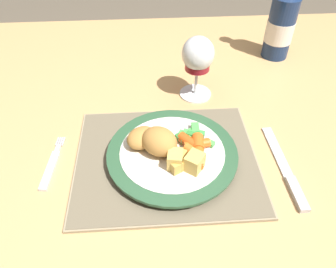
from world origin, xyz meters
name	(u,v)px	position (x,y,z in m)	size (l,w,h in m)	color
dining_table	(155,151)	(0.00, 0.00, 0.67)	(1.51, 1.04, 0.74)	tan
placemat	(169,159)	(0.02, -0.10, 0.74)	(0.33, 0.28, 0.01)	gray
dinner_plate	(175,154)	(0.04, -0.10, 0.76)	(0.24, 0.24, 0.02)	white
breaded_croquettes	(156,140)	(0.00, -0.09, 0.79)	(0.11, 0.10, 0.05)	#B77F3D
green_beans_pile	(194,138)	(0.07, -0.07, 0.77)	(0.07, 0.08, 0.02)	green
glazed_carrots	(198,148)	(0.08, -0.10, 0.78)	(0.06, 0.08, 0.02)	orange
fork	(54,166)	(-0.19, -0.10, 0.74)	(0.03, 0.13, 0.01)	silver
table_knife	(290,172)	(0.24, -0.14, 0.74)	(0.02, 0.20, 0.01)	silver
wine_glass	(200,57)	(0.10, 0.11, 0.84)	(0.07, 0.07, 0.14)	silver
bottle	(283,22)	(0.34, 0.27, 0.83)	(0.07, 0.07, 0.25)	navy
roast_potatoes	(185,161)	(0.05, -0.13, 0.78)	(0.07, 0.05, 0.03)	#DBB256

